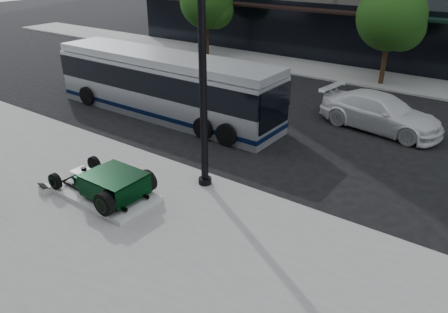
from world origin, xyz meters
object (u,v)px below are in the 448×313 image
Objects in this scene: hot_rod at (111,183)px; white_sedan at (381,112)px; transit_bus at (164,85)px; lamppost at (203,75)px.

white_sedan is (4.79, 11.22, 0.09)m from hot_rod.
transit_bus is at bearing 120.95° from hot_rod.
hot_rod is at bearing -59.05° from transit_bus.
white_sedan is at bearing 70.66° from lamppost.
white_sedan is at bearing 66.88° from hot_rod.
hot_rod is at bearing -124.45° from lamppost.
white_sedan is (3.05, 8.67, -3.07)m from lamppost.
lamppost reaches higher than white_sedan.
transit_bus is (-5.98, 4.52, -2.37)m from lamppost.
transit_bus reaches higher than hot_rod.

